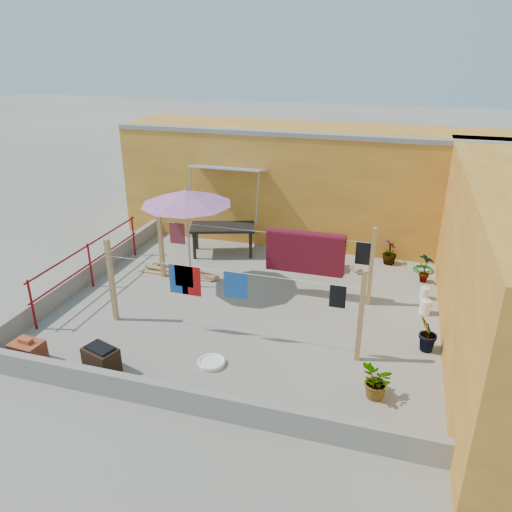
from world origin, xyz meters
name	(u,v)px	position (x,y,z in m)	size (l,w,h in m)	color
ground	(250,305)	(0.00, 0.00, 0.00)	(80.00, 80.00, 0.00)	#9E998E
wall_back	(314,183)	(0.50, 4.69, 1.61)	(11.00, 3.27, 3.21)	gold
parapet_front	(181,398)	(0.00, -3.58, 0.22)	(8.30, 0.16, 0.44)	gray
parapet_left	(89,273)	(-4.08, 0.00, 0.22)	(0.16, 7.30, 0.44)	gray
red_railing	(89,259)	(-3.85, -0.20, 0.72)	(0.05, 4.20, 1.10)	maroon
clothesline_rig	(293,257)	(0.82, 0.55, 1.04)	(5.09, 2.35, 1.80)	tan
patio_umbrella	(186,198)	(-1.60, 0.46, 2.19)	(2.62, 2.62, 2.44)	gray
outdoor_table	(223,229)	(-1.58, 2.59, 0.73)	(1.90, 1.35, 0.80)	black
brick_stack	(28,352)	(-3.21, -3.19, 0.21)	(0.59, 0.45, 0.49)	#A74226
lumber_pile	(180,272)	(-2.14, 1.00, 0.06)	(2.14, 0.63, 0.13)	tan
brazier	(101,360)	(-1.74, -3.09, 0.26)	(0.68, 0.56, 0.53)	black
white_basin	(211,362)	(0.00, -2.32, 0.05)	(0.51, 0.51, 0.09)	white
water_jug_a	(425,307)	(3.70, 0.72, 0.16)	(0.23, 0.23, 0.36)	white
water_jug_b	(424,293)	(3.70, 1.43, 0.14)	(0.20, 0.20, 0.31)	white
green_hose	(423,269)	(3.70, 3.01, 0.04)	(0.52, 0.52, 0.08)	#197021
plant_back_a	(332,254)	(1.44, 2.42, 0.43)	(0.77, 0.67, 0.86)	#1D5518
plant_back_b	(390,252)	(2.83, 3.20, 0.33)	(0.36, 0.36, 0.65)	#1D5518
plant_right_a	(425,268)	(3.70, 2.32, 0.38)	(0.40, 0.27, 0.77)	#1D5518
plant_right_b	(427,334)	(3.70, -0.76, 0.39)	(0.42, 0.34, 0.77)	#1D5518
plant_right_c	(377,382)	(2.91, -2.41, 0.32)	(0.58, 0.50, 0.64)	#1D5518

